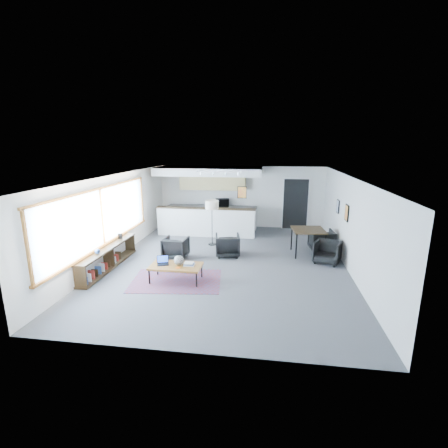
# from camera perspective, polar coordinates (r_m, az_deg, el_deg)

# --- Properties ---
(room) EXTENTS (7.02, 9.02, 2.62)m
(room) POSITION_cam_1_polar(r_m,az_deg,el_deg) (9.59, 0.54, 0.63)
(room) COLOR #4B4B4D
(room) RESTS_ON ground
(window) EXTENTS (0.10, 5.95, 1.66)m
(window) POSITION_cam_1_polar(r_m,az_deg,el_deg) (9.80, -20.71, 0.93)
(window) COLOR #8CBFFF
(window) RESTS_ON room
(console) EXTENTS (0.35, 3.00, 0.80)m
(console) POSITION_cam_1_polar(r_m,az_deg,el_deg) (9.90, -19.73, -5.67)
(console) COLOR #2F2010
(console) RESTS_ON floor
(kitchenette) EXTENTS (4.20, 1.96, 2.60)m
(kitchenette) POSITION_cam_1_polar(r_m,az_deg,el_deg) (13.36, -2.46, 4.73)
(kitchenette) COLOR white
(kitchenette) RESTS_ON floor
(doorway) EXTENTS (1.10, 0.12, 2.15)m
(doorway) POSITION_cam_1_polar(r_m,az_deg,el_deg) (13.93, 12.43, 3.53)
(doorway) COLOR black
(doorway) RESTS_ON room
(track_light) EXTENTS (1.60, 0.07, 0.15)m
(track_light) POSITION_cam_1_polar(r_m,az_deg,el_deg) (11.64, -0.91, 9.09)
(track_light) COLOR silver
(track_light) RESTS_ON room
(wall_art_lower) EXTENTS (0.03, 0.38, 0.48)m
(wall_art_lower) POSITION_cam_1_polar(r_m,az_deg,el_deg) (10.10, 20.77, 1.84)
(wall_art_lower) COLOR black
(wall_art_lower) RESTS_ON room
(wall_art_upper) EXTENTS (0.03, 0.34, 0.44)m
(wall_art_upper) POSITION_cam_1_polar(r_m,az_deg,el_deg) (11.36, 19.38, 2.95)
(wall_art_upper) COLOR black
(wall_art_upper) RESTS_ON room
(kilim_rug) EXTENTS (2.48, 1.84, 0.01)m
(kilim_rug) POSITION_cam_1_polar(r_m,az_deg,el_deg) (8.75, -8.36, -9.81)
(kilim_rug) COLOR #522C40
(kilim_rug) RESTS_ON floor
(coffee_table) EXTENTS (1.34, 0.72, 0.44)m
(coffee_table) POSITION_cam_1_polar(r_m,az_deg,el_deg) (8.60, -8.45, -7.38)
(coffee_table) COLOR brown
(coffee_table) RESTS_ON floor
(laptop) EXTENTS (0.36, 0.33, 0.21)m
(laptop) POSITION_cam_1_polar(r_m,az_deg,el_deg) (8.72, -10.71, -6.51)
(laptop) COLOR black
(laptop) RESTS_ON coffee_table
(ceramic_pot) EXTENTS (0.26, 0.26, 0.26)m
(ceramic_pot) POSITION_cam_1_polar(r_m,az_deg,el_deg) (8.54, -7.92, -6.34)
(ceramic_pot) COLOR gray
(ceramic_pot) RESTS_ON coffee_table
(book_stack) EXTENTS (0.28, 0.23, 0.09)m
(book_stack) POSITION_cam_1_polar(r_m,az_deg,el_deg) (8.51, -6.16, -7.01)
(book_stack) COLOR silver
(book_stack) RESTS_ON coffee_table
(coaster) EXTENTS (0.12, 0.12, 0.01)m
(coaster) POSITION_cam_1_polar(r_m,az_deg,el_deg) (8.41, -8.08, -7.61)
(coaster) COLOR #E5590C
(coaster) RESTS_ON coffee_table
(armchair_left) EXTENTS (0.75, 0.71, 0.74)m
(armchair_left) POSITION_cam_1_polar(r_m,az_deg,el_deg) (10.30, -8.48, -3.97)
(armchair_left) COLOR black
(armchair_left) RESTS_ON floor
(armchair_right) EXTENTS (0.86, 0.82, 0.77)m
(armchair_right) POSITION_cam_1_polar(r_m,az_deg,el_deg) (10.40, 0.62, -3.55)
(armchair_right) COLOR black
(armchair_right) RESTS_ON floor
(floor_lamp) EXTENTS (0.55, 0.55, 1.60)m
(floor_lamp) POSITION_cam_1_polar(r_m,az_deg,el_deg) (11.31, -2.14, 3.13)
(floor_lamp) COLOR black
(floor_lamp) RESTS_ON floor
(dining_table) EXTENTS (1.10, 1.10, 0.84)m
(dining_table) POSITION_cam_1_polar(r_m,az_deg,el_deg) (10.76, 14.61, -1.29)
(dining_table) COLOR #2F2010
(dining_table) RESTS_ON floor
(dining_chair_near) EXTENTS (0.79, 0.77, 0.64)m
(dining_chair_near) POSITION_cam_1_polar(r_m,az_deg,el_deg) (10.27, 17.68, -4.84)
(dining_chair_near) COLOR black
(dining_chair_near) RESTS_ON floor
(dining_chair_far) EXTENTS (0.71, 0.67, 0.67)m
(dining_chair_far) POSITION_cam_1_polar(r_m,az_deg,el_deg) (11.40, 16.74, -2.85)
(dining_chair_far) COLOR black
(dining_chair_far) RESTS_ON floor
(microwave) EXTENTS (0.61, 0.39, 0.39)m
(microwave) POSITION_cam_1_polar(r_m,az_deg,el_deg) (13.76, -0.32, 3.94)
(microwave) COLOR black
(microwave) RESTS_ON kitchenette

